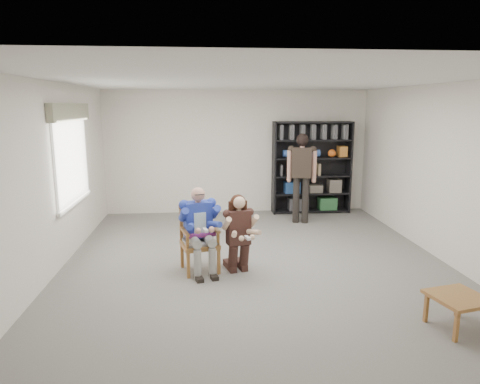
{
  "coord_description": "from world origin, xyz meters",
  "views": [
    {
      "loc": [
        -0.82,
        -6.28,
        2.45
      ],
      "look_at": [
        -0.2,
        0.6,
        1.05
      ],
      "focal_mm": 32.0,
      "sensor_mm": 36.0,
      "label": 1
    }
  ],
  "objects_px": {
    "armchair": "(200,239)",
    "seated_man": "(199,230)",
    "kneeling_woman": "(239,234)",
    "bookshelf": "(312,168)",
    "side_table": "(457,312)",
    "standing_man": "(301,179)"
  },
  "relations": [
    {
      "from": "kneeling_woman",
      "to": "bookshelf",
      "type": "distance_m",
      "value": 4.1
    },
    {
      "from": "seated_man",
      "to": "kneeling_woman",
      "type": "relative_size",
      "value": 1.09
    },
    {
      "from": "armchair",
      "to": "standing_man",
      "type": "distance_m",
      "value": 3.34
    },
    {
      "from": "seated_man",
      "to": "armchair",
      "type": "bearing_deg",
      "value": -28.26
    },
    {
      "from": "seated_man",
      "to": "side_table",
      "type": "relative_size",
      "value": 2.3
    },
    {
      "from": "armchair",
      "to": "seated_man",
      "type": "bearing_deg",
      "value": 151.74
    },
    {
      "from": "kneeling_woman",
      "to": "standing_man",
      "type": "distance_m",
      "value": 3.1
    },
    {
      "from": "seated_man",
      "to": "bookshelf",
      "type": "xyz_separation_m",
      "value": [
        2.57,
        3.43,
        0.41
      ]
    },
    {
      "from": "seated_man",
      "to": "side_table",
      "type": "distance_m",
      "value": 3.5
    },
    {
      "from": "armchair",
      "to": "kneeling_woman",
      "type": "height_order",
      "value": "kneeling_woman"
    },
    {
      "from": "side_table",
      "to": "standing_man",
      "type": "bearing_deg",
      "value": 99.17
    },
    {
      "from": "kneeling_woman",
      "to": "standing_man",
      "type": "xyz_separation_m",
      "value": [
        1.55,
        2.66,
        0.35
      ]
    },
    {
      "from": "seated_man",
      "to": "standing_man",
      "type": "distance_m",
      "value": 3.33
    },
    {
      "from": "armchair",
      "to": "standing_man",
      "type": "xyz_separation_m",
      "value": [
        2.13,
        2.54,
        0.44
      ]
    },
    {
      "from": "armchair",
      "to": "kneeling_woman",
      "type": "bearing_deg",
      "value": -25.91
    },
    {
      "from": "seated_man",
      "to": "side_table",
      "type": "height_order",
      "value": "seated_man"
    },
    {
      "from": "seated_man",
      "to": "kneeling_woman",
      "type": "distance_m",
      "value": 0.59
    },
    {
      "from": "seated_man",
      "to": "bookshelf",
      "type": "bearing_deg",
      "value": 38.91
    },
    {
      "from": "bookshelf",
      "to": "side_table",
      "type": "height_order",
      "value": "bookshelf"
    },
    {
      "from": "armchair",
      "to": "kneeling_woman",
      "type": "xyz_separation_m",
      "value": [
        0.58,
        -0.12,
        0.09
      ]
    },
    {
      "from": "side_table",
      "to": "kneeling_woman",
      "type": "bearing_deg",
      "value": 140.83
    },
    {
      "from": "kneeling_woman",
      "to": "side_table",
      "type": "distance_m",
      "value": 2.96
    }
  ]
}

